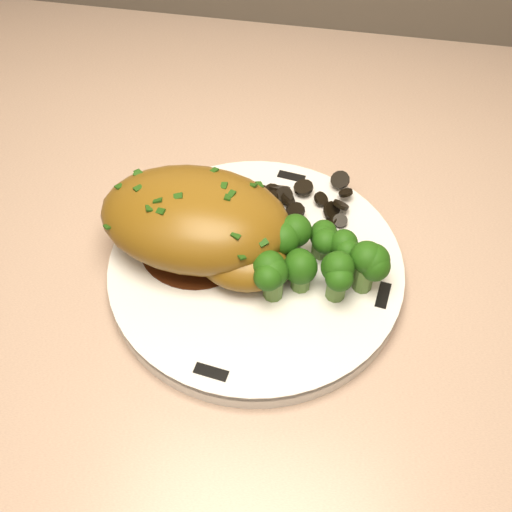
% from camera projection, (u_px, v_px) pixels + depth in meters
% --- Properties ---
extents(counter, '(1.93, 0.65, 0.95)m').
position_uv_depth(counter, '(249.00, 401.00, 0.93)').
color(counter, '#4E3023').
rests_on(counter, ground).
extents(plate, '(0.30, 0.30, 0.02)m').
position_uv_depth(plate, '(256.00, 269.00, 0.54)').
color(plate, silver).
rests_on(plate, counter).
extents(rim_accent_0, '(0.03, 0.01, 0.00)m').
position_uv_depth(rim_accent_0, '(291.00, 177.00, 0.60)').
color(rim_accent_0, black).
rests_on(rim_accent_0, plate).
extents(rim_accent_1, '(0.01, 0.03, 0.00)m').
position_uv_depth(rim_accent_1, '(138.00, 233.00, 0.56)').
color(rim_accent_1, black).
rests_on(rim_accent_1, plate).
extents(rim_accent_2, '(0.03, 0.01, 0.00)m').
position_uv_depth(rim_accent_2, '(211.00, 372.00, 0.47)').
color(rim_accent_2, black).
rests_on(rim_accent_2, plate).
extents(rim_accent_3, '(0.01, 0.03, 0.00)m').
position_uv_depth(rim_accent_3, '(383.00, 295.00, 0.52)').
color(rim_accent_3, black).
rests_on(rim_accent_3, plate).
extents(gravy_pool, '(0.10, 0.10, 0.00)m').
position_uv_depth(gravy_pool, '(198.00, 243.00, 0.55)').
color(gravy_pool, '#39170A').
rests_on(gravy_pool, plate).
extents(chicken_breast, '(0.16, 0.11, 0.06)m').
position_uv_depth(chicken_breast, '(201.00, 223.00, 0.52)').
color(chicken_breast, brown).
rests_on(chicken_breast, plate).
extents(mushroom_pile, '(0.08, 0.06, 0.02)m').
position_uv_depth(mushroom_pile, '(298.00, 203.00, 0.57)').
color(mushroom_pile, black).
rests_on(mushroom_pile, plate).
extents(broccoli_florets, '(0.09, 0.07, 0.04)m').
position_uv_depth(broccoli_florets, '(320.00, 262.00, 0.51)').
color(broccoli_florets, '#527632').
rests_on(broccoli_florets, plate).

